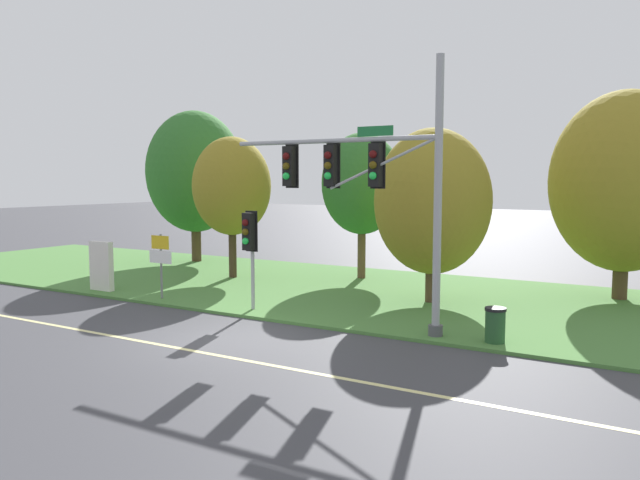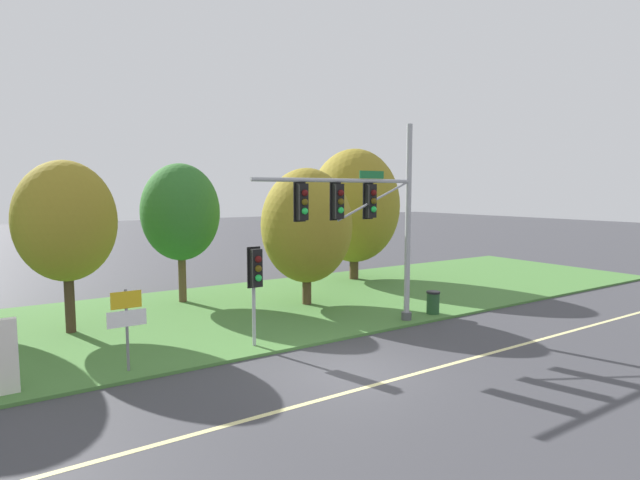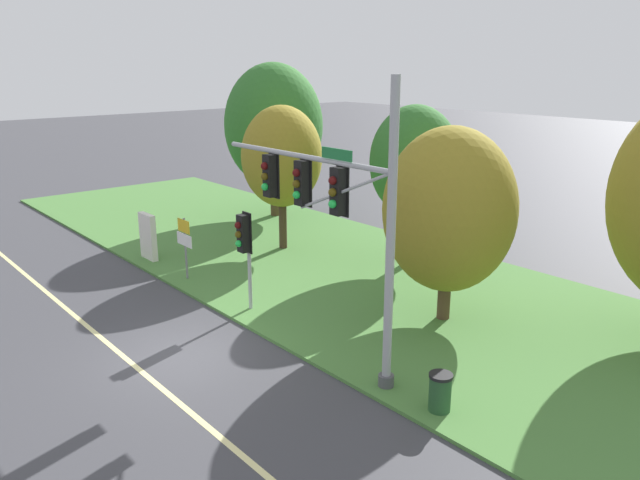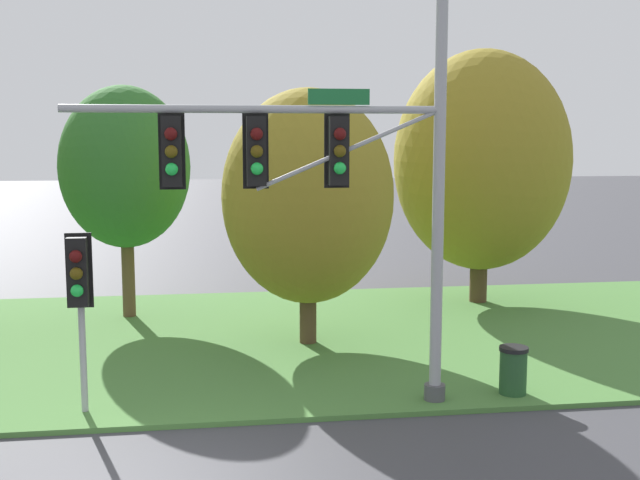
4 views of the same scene
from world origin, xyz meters
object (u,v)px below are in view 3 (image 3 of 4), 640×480
at_px(tree_left_of_mast, 282,157).
at_px(traffic_signal_mast, 334,206).
at_px(tree_behind_signpost, 414,162).
at_px(route_sign_post, 185,239).
at_px(tree_nearest_road, 274,126).
at_px(info_kiosk, 148,237).
at_px(tree_mid_verge, 449,210).
at_px(trash_bin, 440,392).
at_px(pedestrian_signal_near_kerb, 244,240).

bearing_deg(tree_left_of_mast, traffic_signal_mast, -29.84).
bearing_deg(tree_behind_signpost, route_sign_post, -117.49).
distance_m(tree_nearest_road, info_kiosk, 9.66).
xyz_separation_m(route_sign_post, tree_left_of_mast, (-0.85, 5.18, 2.45)).
distance_m(route_sign_post, tree_mid_verge, 9.87).
height_order(tree_behind_signpost, trash_bin, tree_behind_signpost).
xyz_separation_m(info_kiosk, trash_bin, (15.22, -0.03, -0.47)).
relative_size(tree_nearest_road, trash_bin, 8.42).
bearing_deg(pedestrian_signal_near_kerb, route_sign_post, -179.93).
bearing_deg(traffic_signal_mast, tree_mid_verge, 87.54).
height_order(traffic_signal_mast, tree_left_of_mast, traffic_signal_mast).
distance_m(traffic_signal_mast, tree_mid_verge, 4.59).
xyz_separation_m(pedestrian_signal_near_kerb, tree_mid_verge, (4.64, 4.37, 1.13)).
relative_size(route_sign_post, tree_left_of_mast, 0.38).
xyz_separation_m(traffic_signal_mast, pedestrian_signal_near_kerb, (-4.44, 0.15, -1.91)).
bearing_deg(tree_mid_verge, pedestrian_signal_near_kerb, -136.70).
xyz_separation_m(tree_behind_signpost, info_kiosk, (-7.28, -7.88, -3.15)).
relative_size(route_sign_post, info_kiosk, 1.23).
relative_size(route_sign_post, tree_behind_signpost, 0.37).
bearing_deg(tree_left_of_mast, tree_behind_signpost, 28.73).
relative_size(tree_left_of_mast, tree_behind_signpost, 0.97).
xyz_separation_m(pedestrian_signal_near_kerb, trash_bin, (8.06, -0.02, -1.92)).
bearing_deg(route_sign_post, tree_nearest_road, 124.82).
xyz_separation_m(tree_left_of_mast, trash_bin, (12.90, -5.19, -3.51)).
bearing_deg(info_kiosk, tree_mid_verge, 20.27).
height_order(traffic_signal_mast, tree_mid_verge, traffic_signal_mast).
relative_size(pedestrian_signal_near_kerb, trash_bin, 3.51).
relative_size(tree_nearest_road, tree_left_of_mast, 1.28).
bearing_deg(traffic_signal_mast, route_sign_post, 179.02).
height_order(traffic_signal_mast, tree_behind_signpost, traffic_signal_mast).
relative_size(route_sign_post, trash_bin, 2.50).
bearing_deg(trash_bin, tree_mid_verge, 127.96).
distance_m(tree_mid_verge, info_kiosk, 12.84).
bearing_deg(tree_nearest_road, tree_behind_signpost, -3.42).
bearing_deg(info_kiosk, route_sign_post, -0.32).
bearing_deg(tree_nearest_road, traffic_signal_mast, -31.07).
relative_size(tree_mid_verge, info_kiosk, 3.19).
bearing_deg(info_kiosk, pedestrian_signal_near_kerb, -0.10).
distance_m(pedestrian_signal_near_kerb, tree_behind_signpost, 8.08).
xyz_separation_m(route_sign_post, tree_nearest_road, (-5.91, 8.50, 3.14)).
bearing_deg(trash_bin, info_kiosk, 179.89).
relative_size(traffic_signal_mast, tree_left_of_mast, 1.24).
height_order(traffic_signal_mast, tree_nearest_road, tree_nearest_road).
height_order(tree_nearest_road, info_kiosk, tree_nearest_road).
distance_m(tree_nearest_road, tree_mid_verge, 15.15).
distance_m(route_sign_post, tree_left_of_mast, 5.79).
bearing_deg(pedestrian_signal_near_kerb, tree_left_of_mast, 133.06).
distance_m(pedestrian_signal_near_kerb, tree_left_of_mast, 7.26).
relative_size(tree_left_of_mast, info_kiosk, 3.23).
distance_m(pedestrian_signal_near_kerb, info_kiosk, 7.31).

